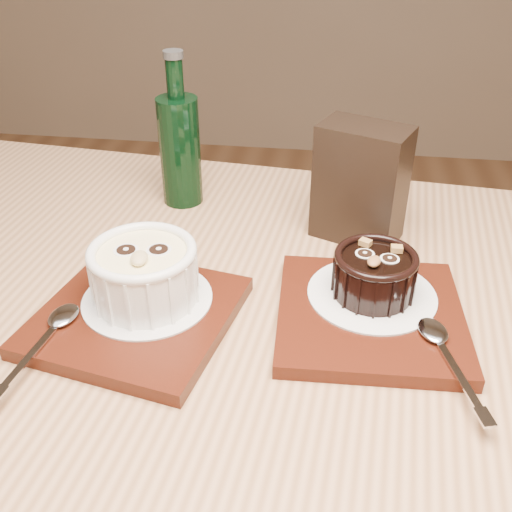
{
  "coord_description": "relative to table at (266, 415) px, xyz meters",
  "views": [
    {
      "loc": [
        0.17,
        -0.2,
        1.13
      ],
      "look_at": [
        0.1,
        0.28,
        0.81
      ],
      "focal_mm": 42.0,
      "sensor_mm": 36.0,
      "label": 1
    }
  ],
  "objects": [
    {
      "name": "table",
      "position": [
        0.0,
        0.0,
        0.0
      ],
      "size": [
        1.27,
        0.91,
        0.75
      ],
      "rotation": [
        0.0,
        0.0,
        -0.09
      ],
      "color": "#996943",
      "rests_on": "ground"
    },
    {
      "name": "tray_left",
      "position": [
        -0.13,
        0.02,
        0.1
      ],
      "size": [
        0.21,
        0.21,
        0.01
      ],
      "primitive_type": "cube",
      "rotation": [
        0.0,
        0.0,
        -0.2
      ],
      "color": "#44170B",
      "rests_on": "table"
    },
    {
      "name": "doily_left",
      "position": [
        -0.13,
        0.04,
        0.11
      ],
      "size": [
        0.13,
        0.13,
        0.0
      ],
      "primitive_type": "cylinder",
      "color": "white",
      "rests_on": "tray_left"
    },
    {
      "name": "ramekin_white",
      "position": [
        -0.13,
        0.04,
        0.14
      ],
      "size": [
        0.11,
        0.11,
        0.06
      ],
      "rotation": [
        0.0,
        0.0,
        0.17
      ],
      "color": "white",
      "rests_on": "doily_left"
    },
    {
      "name": "spoon_left",
      "position": [
        -0.2,
        -0.04,
        0.11
      ],
      "size": [
        0.04,
        0.14,
        0.01
      ],
      "primitive_type": null,
      "rotation": [
        0.0,
        0.0,
        -0.12
      ],
      "color": "silver",
      "rests_on": "tray_left"
    },
    {
      "name": "tray_right",
      "position": [
        0.1,
        0.05,
        0.1
      ],
      "size": [
        0.19,
        0.19,
        0.01
      ],
      "primitive_type": "cube",
      "rotation": [
        0.0,
        0.0,
        0.04
      ],
      "color": "#44170B",
      "rests_on": "table"
    },
    {
      "name": "doily_right",
      "position": [
        0.1,
        0.08,
        0.11
      ],
      "size": [
        0.13,
        0.13,
        0.0
      ],
      "primitive_type": "cylinder",
      "color": "white",
      "rests_on": "tray_right"
    },
    {
      "name": "ramekin_dark",
      "position": [
        0.1,
        0.08,
        0.13
      ],
      "size": [
        0.08,
        0.08,
        0.05
      ],
      "rotation": [
        0.0,
        0.0,
        -0.25
      ],
      "color": "black",
      "rests_on": "doily_right"
    },
    {
      "name": "spoon_right",
      "position": [
        0.16,
        -0.01,
        0.11
      ],
      "size": [
        0.06,
        0.14,
        0.01
      ],
      "primitive_type": null,
      "rotation": [
        0.0,
        0.0,
        0.28
      ],
      "color": "silver",
      "rests_on": "tray_right"
    },
    {
      "name": "condiment_stand",
      "position": [
        0.08,
        0.22,
        0.16
      ],
      "size": [
        0.12,
        0.09,
        0.14
      ],
      "primitive_type": "cube",
      "rotation": [
        0.0,
        0.0,
        -0.4
      ],
      "color": "black",
      "rests_on": "table"
    },
    {
      "name": "green_bottle",
      "position": [
        -0.15,
        0.28,
        0.17
      ],
      "size": [
        0.05,
        0.05,
        0.2
      ],
      "color": "black",
      "rests_on": "table"
    }
  ]
}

